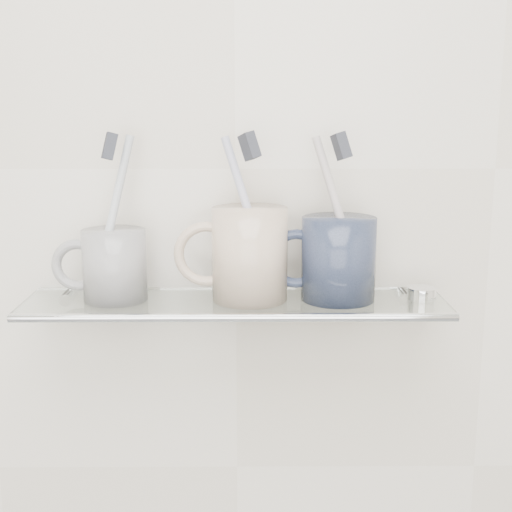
{
  "coord_description": "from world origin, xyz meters",
  "views": [
    {
      "loc": [
        0.02,
        0.22,
        1.33
      ],
      "look_at": [
        0.03,
        1.04,
        1.15
      ],
      "focal_mm": 50.0,
      "sensor_mm": 36.0,
      "label": 1
    }
  ],
  "objects_px": {
    "shelf_glass": "(235,304)",
    "mug_right": "(338,259)",
    "mug_left": "(115,265)",
    "mug_center": "(250,254)"
  },
  "relations": [
    {
      "from": "shelf_glass",
      "to": "mug_right",
      "type": "distance_m",
      "value": 0.13
    },
    {
      "from": "mug_center",
      "to": "mug_left",
      "type": "bearing_deg",
      "value": -167.55
    },
    {
      "from": "shelf_glass",
      "to": "mug_right",
      "type": "xyz_separation_m",
      "value": [
        0.12,
        0.0,
        0.05
      ]
    },
    {
      "from": "shelf_glass",
      "to": "mug_left",
      "type": "height_order",
      "value": "mug_left"
    },
    {
      "from": "mug_right",
      "to": "mug_center",
      "type": "bearing_deg",
      "value": 159.82
    },
    {
      "from": "mug_left",
      "to": "mug_center",
      "type": "bearing_deg",
      "value": 19.12
    },
    {
      "from": "shelf_glass",
      "to": "mug_right",
      "type": "relative_size",
      "value": 5.07
    },
    {
      "from": "shelf_glass",
      "to": "mug_center",
      "type": "xyz_separation_m",
      "value": [
        0.02,
        0.0,
        0.06
      ]
    },
    {
      "from": "mug_center",
      "to": "mug_right",
      "type": "bearing_deg",
      "value": 12.45
    },
    {
      "from": "shelf_glass",
      "to": "mug_left",
      "type": "distance_m",
      "value": 0.15
    }
  ]
}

